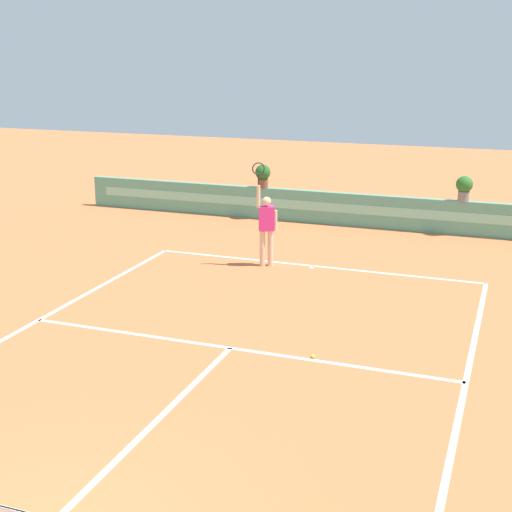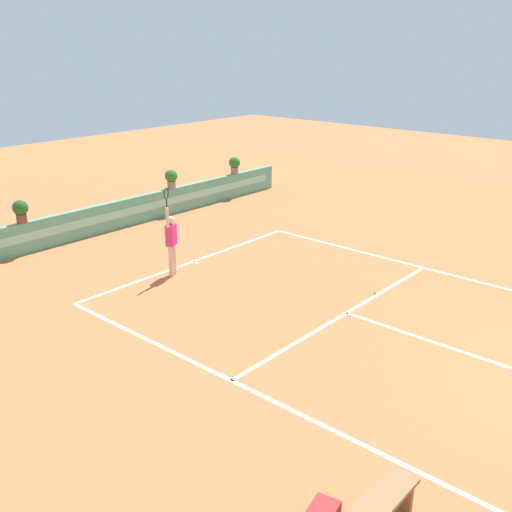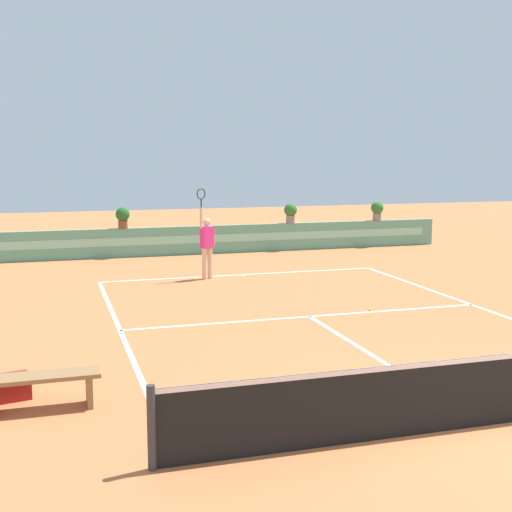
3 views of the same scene
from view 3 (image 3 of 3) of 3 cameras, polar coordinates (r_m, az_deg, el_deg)
The scene contains 11 objects.
ground_plane at distance 14.93m, azimuth 4.98°, elevation -5.34°, with size 60.00×60.00×0.00m, color #C66B3D.
court_lines at distance 15.58m, azimuth 3.99°, elevation -4.73°, with size 8.32×11.94×0.01m.
net at distance 9.71m, azimuth 18.55°, elevation -10.29°, with size 8.92×0.10×1.00m.
back_wall_barrier at distance 24.63m, azimuth -4.05°, elevation 1.34°, with size 18.00×0.21×1.00m.
bench_courtside at distance 10.25m, azimuth -17.23°, elevation -10.03°, with size 1.60×0.44×0.51m.
gear_bag at distance 10.86m, azimuth -20.00°, elevation -10.20°, with size 0.70×0.36×0.36m, color maroon.
tennis_player at distance 19.61m, azimuth -4.07°, elevation 1.12°, with size 0.56×0.36×2.58m.
tennis_ball_near_baseline at distance 15.97m, azimuth 9.39°, elevation -4.38°, with size 0.07×0.07×0.07m, color #CCE033.
potted_plant_far_right at distance 26.81m, azimuth 9.95°, elevation 3.78°, with size 0.48×0.48×0.72m.
potted_plant_left at distance 24.05m, azimuth -10.93°, elevation 3.23°, with size 0.48×0.48×0.72m.
potted_plant_right at distance 25.42m, azimuth 2.86°, elevation 3.65°, with size 0.48×0.48×0.72m.
Camera 3 is at (-5.44, -7.44, 3.57)m, focal length 48.55 mm.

